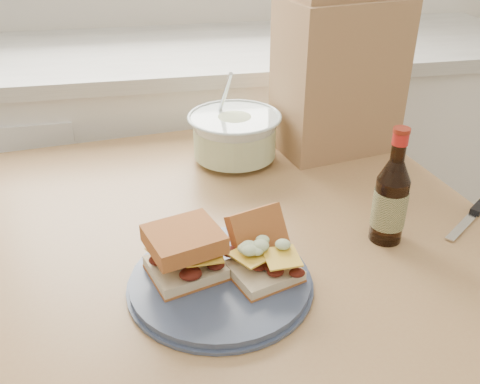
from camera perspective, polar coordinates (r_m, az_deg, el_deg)
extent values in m
cube|color=white|center=(1.92, -8.49, 0.72)|extent=(2.40, 0.60, 0.90)
cube|color=silver|center=(1.74, -9.65, 14.35)|extent=(2.50, 0.64, 0.04)
cube|color=#AD8451|center=(1.06, 0.11, -4.17)|extent=(1.07, 1.07, 0.04)
cube|color=#AD8451|center=(1.62, -19.65, -10.25)|extent=(0.07, 0.07, 0.76)
cube|color=#AD8451|center=(1.75, 9.17, -5.18)|extent=(0.07, 0.07, 0.76)
cylinder|color=#3F4B67|center=(0.89, -2.12, -9.56)|extent=(0.29, 0.29, 0.02)
cube|color=beige|center=(0.89, -5.81, -8.07)|extent=(0.14, 0.13, 0.02)
cube|color=yellow|center=(0.87, -5.93, -6.23)|extent=(0.08, 0.08, 0.00)
cube|color=#B3652F|center=(0.85, -6.01, -5.02)|extent=(0.14, 0.13, 0.03)
cube|color=beige|center=(0.88, 2.57, -8.43)|extent=(0.13, 0.12, 0.02)
cube|color=yellow|center=(0.86, 2.62, -6.75)|extent=(0.08, 0.08, 0.00)
cube|color=#B3652F|center=(0.91, 1.98, -4.55)|extent=(0.11, 0.10, 0.09)
cone|color=silver|center=(1.27, -0.58, 5.72)|extent=(0.21, 0.21, 0.11)
cylinder|color=white|center=(1.27, -0.58, 5.51)|extent=(0.19, 0.19, 0.07)
torus|color=silver|center=(1.25, -0.59, 8.05)|extent=(0.22, 0.22, 0.01)
cylinder|color=silver|center=(1.26, -1.77, 9.97)|extent=(0.03, 0.09, 0.14)
cylinder|color=black|center=(1.01, 15.60, -1.87)|extent=(0.06, 0.06, 0.12)
cone|color=black|center=(0.97, 16.24, 2.23)|extent=(0.06, 0.06, 0.04)
cylinder|color=black|center=(0.95, 16.62, 4.66)|extent=(0.02, 0.02, 0.05)
cylinder|color=red|center=(0.94, 16.75, 5.47)|extent=(0.03, 0.03, 0.02)
cylinder|color=maroon|center=(0.94, 16.88, 6.32)|extent=(0.03, 0.03, 0.01)
cylinder|color=#353C1E|center=(1.00, 15.64, -1.64)|extent=(0.06, 0.06, 0.07)
cube|color=silver|center=(1.12, 22.77, -3.23)|extent=(0.12, 0.10, 0.00)
cube|color=#AC7553|center=(1.32, 10.44, 12.02)|extent=(0.31, 0.23, 0.36)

